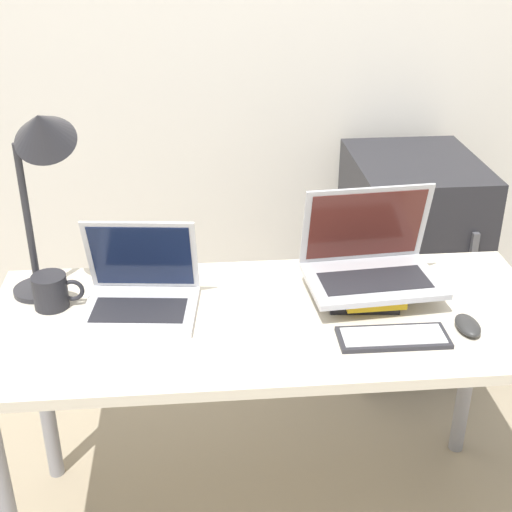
{
  "coord_description": "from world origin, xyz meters",
  "views": [
    {
      "loc": [
        -0.18,
        -1.31,
        1.77
      ],
      "look_at": [
        -0.04,
        0.32,
        0.93
      ],
      "focal_mm": 50.0,
      "sensor_mm": 36.0,
      "label": 1
    }
  ],
  "objects_px": {
    "mug": "(52,291)",
    "wireless_keyboard": "(393,337)",
    "mouse": "(468,325)",
    "laptop_on_books": "(370,261)",
    "book_stack": "(363,287)",
    "mini_fridge": "(407,261)",
    "laptop_left": "(141,292)",
    "desk_lamp": "(41,151)"
  },
  "relations": [
    {
      "from": "wireless_keyboard",
      "to": "book_stack",
      "type": "bearing_deg",
      "value": 96.59
    },
    {
      "from": "mouse",
      "to": "mini_fridge",
      "type": "relative_size",
      "value": 0.12
    },
    {
      "from": "mouse",
      "to": "mug",
      "type": "distance_m",
      "value": 1.11
    },
    {
      "from": "wireless_keyboard",
      "to": "desk_lamp",
      "type": "bearing_deg",
      "value": 161.4
    },
    {
      "from": "laptop_left",
      "to": "mug",
      "type": "relative_size",
      "value": 2.36
    },
    {
      "from": "mug",
      "to": "mini_fridge",
      "type": "xyz_separation_m",
      "value": [
        1.25,
        0.79,
        -0.37
      ]
    },
    {
      "from": "laptop_left",
      "to": "mug",
      "type": "distance_m",
      "value": 0.24
    },
    {
      "from": "mouse",
      "to": "desk_lamp",
      "type": "relative_size",
      "value": 0.19
    },
    {
      "from": "laptop_left",
      "to": "laptop_on_books",
      "type": "distance_m",
      "value": 0.64
    },
    {
      "from": "mouse",
      "to": "laptop_on_books",
      "type": "bearing_deg",
      "value": 135.02
    },
    {
      "from": "laptop_left",
      "to": "book_stack",
      "type": "height_order",
      "value": "laptop_left"
    },
    {
      "from": "mug",
      "to": "mouse",
      "type": "bearing_deg",
      "value": -11.24
    },
    {
      "from": "laptop_left",
      "to": "book_stack",
      "type": "xyz_separation_m",
      "value": [
        0.62,
        0.01,
        -0.02
      ]
    },
    {
      "from": "laptop_on_books",
      "to": "wireless_keyboard",
      "type": "height_order",
      "value": "laptop_on_books"
    },
    {
      "from": "laptop_on_books",
      "to": "mouse",
      "type": "relative_size",
      "value": 3.55
    },
    {
      "from": "laptop_on_books",
      "to": "wireless_keyboard",
      "type": "xyz_separation_m",
      "value": [
        0.01,
        -0.24,
        -0.09
      ]
    },
    {
      "from": "mini_fridge",
      "to": "laptop_left",
      "type": "bearing_deg",
      "value": -140.93
    },
    {
      "from": "desk_lamp",
      "to": "mini_fridge",
      "type": "bearing_deg",
      "value": 30.84
    },
    {
      "from": "laptop_left",
      "to": "wireless_keyboard",
      "type": "height_order",
      "value": "laptop_left"
    },
    {
      "from": "book_stack",
      "to": "wireless_keyboard",
      "type": "bearing_deg",
      "value": -83.41
    },
    {
      "from": "mug",
      "to": "wireless_keyboard",
      "type": "bearing_deg",
      "value": -15.34
    },
    {
      "from": "mouse",
      "to": "desk_lamp",
      "type": "bearing_deg",
      "value": 166.05
    },
    {
      "from": "laptop_left",
      "to": "mouse",
      "type": "relative_size",
      "value": 3.07
    },
    {
      "from": "desk_lamp",
      "to": "mini_fridge",
      "type": "height_order",
      "value": "desk_lamp"
    },
    {
      "from": "laptop_left",
      "to": "desk_lamp",
      "type": "bearing_deg",
      "value": 161.04
    },
    {
      "from": "mini_fridge",
      "to": "wireless_keyboard",
      "type": "bearing_deg",
      "value": -109.16
    },
    {
      "from": "laptop_left",
      "to": "mini_fridge",
      "type": "distance_m",
      "value": 1.35
    },
    {
      "from": "mouse",
      "to": "desk_lamp",
      "type": "distance_m",
      "value": 1.19
    },
    {
      "from": "wireless_keyboard",
      "to": "desk_lamp",
      "type": "distance_m",
      "value": 1.02
    },
    {
      "from": "laptop_on_books",
      "to": "desk_lamp",
      "type": "relative_size",
      "value": 0.66
    },
    {
      "from": "book_stack",
      "to": "desk_lamp",
      "type": "relative_size",
      "value": 0.46
    },
    {
      "from": "mug",
      "to": "desk_lamp",
      "type": "relative_size",
      "value": 0.24
    },
    {
      "from": "wireless_keyboard",
      "to": "mouse",
      "type": "height_order",
      "value": "mouse"
    },
    {
      "from": "laptop_left",
      "to": "book_stack",
      "type": "distance_m",
      "value": 0.62
    },
    {
      "from": "laptop_on_books",
      "to": "mini_fridge",
      "type": "distance_m",
      "value": 0.97
    },
    {
      "from": "laptop_left",
      "to": "laptop_on_books",
      "type": "bearing_deg",
      "value": 2.15
    },
    {
      "from": "wireless_keyboard",
      "to": "laptop_on_books",
      "type": "bearing_deg",
      "value": 92.27
    },
    {
      "from": "book_stack",
      "to": "desk_lamp",
      "type": "height_order",
      "value": "desk_lamp"
    },
    {
      "from": "wireless_keyboard",
      "to": "mug",
      "type": "distance_m",
      "value": 0.92
    },
    {
      "from": "book_stack",
      "to": "mug",
      "type": "xyz_separation_m",
      "value": [
        -0.86,
        0.01,
        0.02
      ]
    },
    {
      "from": "wireless_keyboard",
      "to": "desk_lamp",
      "type": "xyz_separation_m",
      "value": [
        -0.88,
        0.29,
        0.42
      ]
    },
    {
      "from": "laptop_left",
      "to": "laptop_on_books",
      "type": "relative_size",
      "value": 0.86
    }
  ]
}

